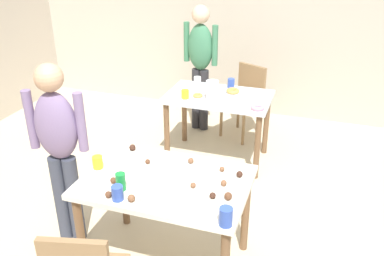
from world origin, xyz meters
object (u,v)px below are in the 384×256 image
dining_table_near (166,192)px  person_girl_near (59,142)px  chair_far_table (246,97)px  person_adult_far (200,58)px  dining_table_far (218,105)px  mixing_bowl (156,198)px  soda_can (121,182)px  pitcher_far (212,91)px

dining_table_near → person_girl_near: 0.89m
chair_far_table → person_adult_far: size_ratio=0.56×
dining_table_near → person_girl_near: person_girl_near is taller
dining_table_far → mixing_bowl: bearing=-86.8°
person_girl_near → soda_can: (0.62, -0.23, -0.08)m
person_adult_far → soda_can: (0.25, -2.57, -0.12)m
pitcher_far → person_adult_far: bearing=114.7°
dining_table_near → pitcher_far: pitcher_far is taller
dining_table_far → mixing_bowl: 1.96m
mixing_bowl → chair_far_table: bearing=88.9°
soda_can → person_girl_near: bearing=159.7°
person_adult_far → soda_can: person_adult_far is taller
pitcher_far → person_girl_near: bearing=-116.7°
chair_far_table → person_adult_far: person_adult_far is taller
soda_can → person_adult_far: bearing=95.5°
dining_table_far → person_girl_near: bearing=-115.3°
pitcher_far → mixing_bowl: bearing=-85.6°
dining_table_near → soda_can: bearing=-138.6°
dining_table_near → pitcher_far: bearing=93.7°
chair_far_table → person_girl_near: (-0.95, -2.36, 0.40)m
person_girl_near → person_adult_far: (0.38, 2.34, 0.04)m
person_girl_near → person_adult_far: size_ratio=0.96×
dining_table_far → dining_table_near: bearing=-87.6°
mixing_bowl → pitcher_far: 1.80m
dining_table_near → dining_table_far: 1.69m
dining_table_far → person_girl_near: (-0.79, -1.67, 0.26)m
person_adult_far → soda_can: bearing=-84.5°
chair_far_table → person_adult_far: (-0.58, -0.02, 0.44)m
person_adult_far → pitcher_far: size_ratio=7.52×
dining_table_far → pitcher_far: (-0.03, -0.16, 0.22)m
dining_table_near → mixing_bowl: (0.04, -0.26, 0.13)m
chair_far_table → pitcher_far: size_ratio=4.22×
mixing_bowl → pitcher_far: size_ratio=1.01×
dining_table_far → soda_can: bearing=-95.0°
person_adult_far → pitcher_far: bearing=-65.3°
pitcher_far → soda_can: bearing=-94.5°
dining_table_far → person_adult_far: bearing=121.5°
dining_table_far → person_adult_far: size_ratio=0.70×
dining_table_near → person_adult_far: person_adult_far is taller
person_girl_near → mixing_bowl: (0.90, -0.29, -0.11)m
person_girl_near → mixing_bowl: person_girl_near is taller
dining_table_far → soda_can: (-0.17, -1.90, 0.18)m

